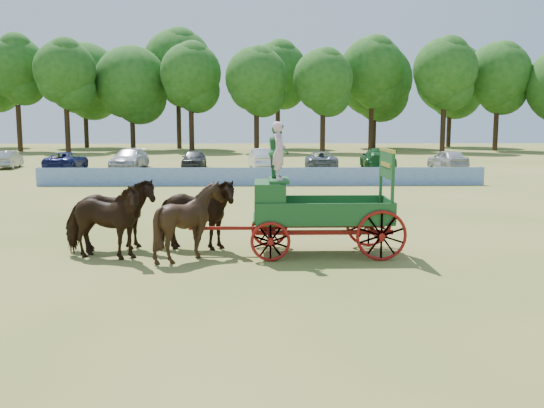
# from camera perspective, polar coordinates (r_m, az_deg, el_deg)

# --- Properties ---
(ground) EXTENTS (160.00, 160.00, 0.00)m
(ground) POSITION_cam_1_polar(r_m,az_deg,el_deg) (17.45, 2.62, -4.66)
(ground) COLOR #A28549
(ground) RESTS_ON ground
(horse_lead_left) EXTENTS (2.70, 1.70, 2.11)m
(horse_lead_left) POSITION_cam_1_polar(r_m,az_deg,el_deg) (17.17, -15.72, -1.58)
(horse_lead_left) COLOR black
(horse_lead_left) RESTS_ON ground
(horse_lead_right) EXTENTS (2.69, 1.69, 2.11)m
(horse_lead_right) POSITION_cam_1_polar(r_m,az_deg,el_deg) (18.22, -14.87, -1.00)
(horse_lead_right) COLOR black
(horse_lead_right) RESTS_ON ground
(horse_wheel_left) EXTENTS (2.02, 1.82, 2.11)m
(horse_wheel_left) POSITION_cam_1_polar(r_m,az_deg,el_deg) (16.73, -7.74, -1.59)
(horse_wheel_left) COLOR black
(horse_wheel_left) RESTS_ON ground
(horse_wheel_right) EXTENTS (2.60, 1.39, 2.11)m
(horse_wheel_right) POSITION_cam_1_polar(r_m,az_deg,el_deg) (17.81, -7.34, -1.00)
(horse_wheel_right) COLOR black
(horse_wheel_right) RESTS_ON ground
(farm_dray) EXTENTS (6.00, 2.00, 3.75)m
(farm_dray) POSITION_cam_1_polar(r_m,az_deg,el_deg) (17.13, 2.32, 0.69)
(farm_dray) COLOR maroon
(farm_dray) RESTS_ON ground
(sponsor_banner) EXTENTS (26.00, 0.08, 1.05)m
(sponsor_banner) POSITION_cam_1_polar(r_m,az_deg,el_deg) (35.14, -0.97, 2.60)
(sponsor_banner) COLOR #1E4CA4
(sponsor_banner) RESTS_ON ground
(parked_cars) EXTENTS (41.71, 6.82, 1.62)m
(parked_cars) POSITION_cam_1_polar(r_m,az_deg,el_deg) (47.07, -5.74, 4.20)
(parked_cars) COLOR silver
(parked_cars) RESTS_ON ground
(treeline) EXTENTS (87.43, 22.75, 15.41)m
(treeline) POSITION_cam_1_polar(r_m,az_deg,el_deg) (77.55, -3.08, 11.97)
(treeline) COLOR #382314
(treeline) RESTS_ON ground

